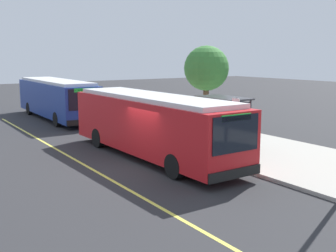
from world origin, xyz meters
The scene contains 10 objects.
ground_plane centered at (0.00, 0.00, 0.00)m, with size 120.00×120.00×0.00m, color #2B2B2D.
sidewalk_curb centered at (0.00, 6.00, 0.07)m, with size 44.00×6.40×0.15m, color #A8A399.
lane_stripe_center centered at (0.00, -2.20, 0.00)m, with size 36.00×0.14×0.01m, color #E0D64C.
transit_bus_main centered at (-1.35, 1.01, 1.62)m, with size 11.35×2.81×2.95m.
transit_bus_second centered at (-15.76, 1.31, 1.62)m, with size 11.66×2.70×2.95m.
bus_shelter centered at (-1.41, 5.42, 1.92)m, with size 2.90×1.60×2.48m.
waiting_bench centered at (-1.18, 5.30, 0.63)m, with size 1.60×0.48×0.95m.
route_sign_post centered at (1.86, 3.30, 1.96)m, with size 0.44×0.08×2.80m.
pedestrian_commuter centered at (-0.47, 4.59, 1.12)m, with size 0.24×0.40×1.69m.
street_tree_upstreet centered at (-5.54, 7.54, 3.92)m, with size 2.81×2.81×5.21m.
Camera 1 is at (15.04, -8.85, 4.70)m, focal length 44.55 mm.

